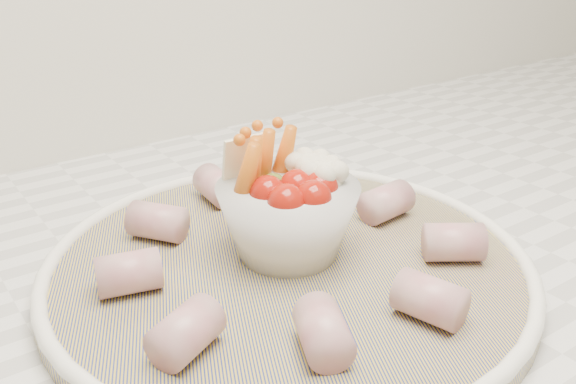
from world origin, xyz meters
TOP-DOWN VIEW (x-y plane):
  - serving_platter at (-0.15, 1.39)m, footprint 0.51×0.51m
  - veggie_bowl at (-0.14, 1.40)m, footprint 0.11×0.11m
  - cured_meat_rolls at (-0.15, 1.39)m, footprint 0.29×0.30m

SIDE VIEW (x-z plane):
  - serving_platter at x=-0.15m, z-range 0.92..0.94m
  - cured_meat_rolls at x=-0.15m, z-range 0.93..0.97m
  - veggie_bowl at x=-0.14m, z-range 0.92..1.02m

